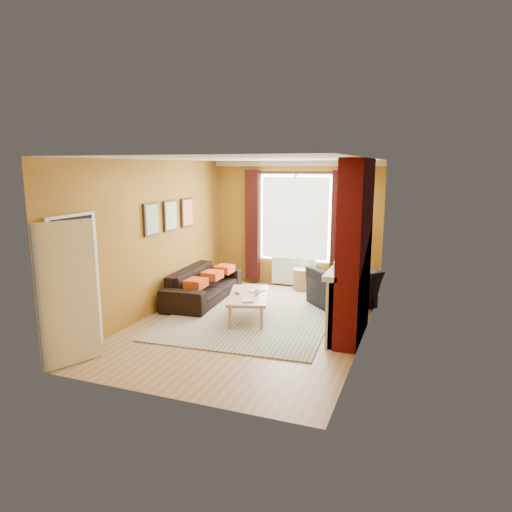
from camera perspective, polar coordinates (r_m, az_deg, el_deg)
name	(u,v)px	position (r m, az deg, el deg)	size (l,w,h in m)	color
ground	(251,324)	(7.99, -0.64, -8.45)	(5.50, 5.50, 0.00)	olive
room_walls	(292,245)	(7.71, 4.46, 1.41)	(3.82, 5.54, 2.83)	#90631B
striped_rug	(255,312)	(8.57, -0.11, -6.99)	(3.05, 4.06, 0.02)	teal
sofa	(204,284)	(9.32, -6.58, -3.54)	(2.24, 0.88, 0.65)	black
armchair	(343,287)	(9.00, 10.87, -3.88)	(1.16, 1.01, 0.75)	black
coffee_table	(248,297)	(8.15, -0.96, -5.13)	(1.02, 1.46, 0.44)	tan
wicker_stool	(302,280)	(10.03, 5.75, -2.97)	(0.49, 0.49, 0.48)	#A37646
floor_lamp	(362,243)	(9.61, 13.12, 1.64)	(0.22, 0.22, 1.44)	black
book_a	(242,300)	(7.76, -1.79, -5.53)	(0.20, 0.26, 0.02)	#999999
book_b	(253,290)	(8.41, -0.32, -4.22)	(0.20, 0.27, 0.02)	#999999
mug	(257,292)	(8.11, 0.09, -4.53)	(0.10, 0.10, 0.09)	#999999
tv_remote	(237,293)	(8.17, -2.37, -4.69)	(0.14, 0.15, 0.02)	#27272A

